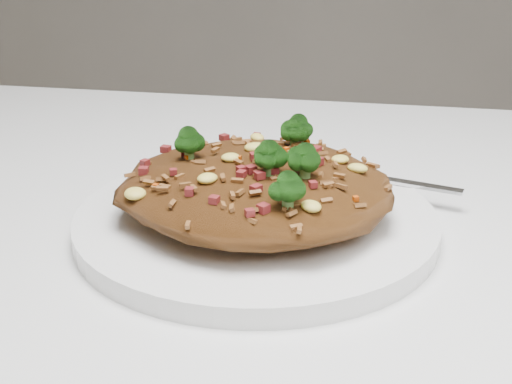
% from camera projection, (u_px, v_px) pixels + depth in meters
% --- Properties ---
extents(plate, '(0.25, 0.25, 0.01)m').
position_uv_depth(plate, '(256.00, 221.00, 0.49)').
color(plate, white).
rests_on(plate, dining_table).
extents(fried_rice, '(0.19, 0.17, 0.06)m').
position_uv_depth(fried_rice, '(257.00, 177.00, 0.48)').
color(fried_rice, brown).
rests_on(fried_rice, plate).
extents(fork, '(0.16, 0.06, 0.00)m').
position_uv_depth(fork, '(366.00, 177.00, 0.55)').
color(fork, silver).
rests_on(fork, plate).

